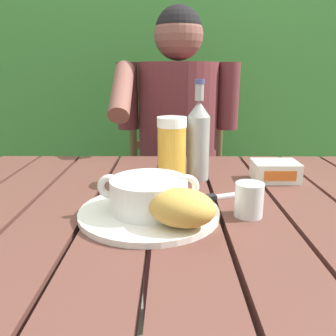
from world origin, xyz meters
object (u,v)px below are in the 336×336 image
bread_roll (182,208)px  serving_plate (149,212)px  water_glass_small (249,200)px  person_eating (177,140)px  table_knife (214,197)px  beer_glass (172,150)px  beer_bottle (198,139)px  butter_tub (275,171)px  chair_near_diner (176,183)px  soup_bowl (149,193)px

bread_roll → serving_plate: bearing=130.6°
bread_roll → water_glass_small: bread_roll is taller
person_eating → table_knife: bearing=-83.7°
beer_glass → beer_bottle: (0.07, 0.03, 0.02)m
butter_tub → table_knife: butter_tub is taller
chair_near_diner → beer_glass: bearing=-92.1°
person_eating → beer_glass: (-0.02, -0.53, 0.08)m
person_eating → butter_tub: size_ratio=10.73×
butter_tub → water_glass_small: bearing=-117.3°
beer_bottle → butter_tub: (0.20, -0.01, -0.08)m
beer_glass → table_knife: size_ratio=1.06×
person_eating → beer_bottle: person_eating is taller
chair_near_diner → beer_bottle: size_ratio=3.72×
bread_roll → table_knife: 0.19m
chair_near_diner → water_glass_small: chair_near_diner is taller
chair_near_diner → bread_roll: chair_near_diner is taller
bread_roll → beer_glass: (-0.02, 0.28, 0.04)m
chair_near_diner → soup_bowl: 0.98m
bread_roll → water_glass_small: bearing=27.4°
bread_roll → beer_glass: bearing=93.3°
chair_near_diner → serving_plate: size_ratio=3.43×
chair_near_diner → person_eating: bearing=-90.8°
beer_glass → table_knife: beer_glass is taller
chair_near_diner → bread_roll: bearing=-90.6°
person_eating → table_knife: person_eating is taller
chair_near_diner → bread_roll: 1.04m
beer_bottle → table_knife: (0.03, -0.15, -0.10)m
bread_roll → water_glass_small: (0.14, 0.07, -0.01)m
soup_bowl → water_glass_small: (0.20, -0.00, -0.01)m
chair_near_diner → table_knife: chair_near_diner is taller
beer_glass → soup_bowl: bearing=-102.3°
soup_bowl → beer_bottle: bearing=64.6°
beer_glass → beer_bottle: 0.08m
soup_bowl → table_knife: soup_bowl is taller
person_eating → soup_bowl: (-0.07, -0.74, 0.04)m
bread_roll → beer_glass: beer_glass is taller
soup_bowl → person_eating: bearing=84.6°
serving_plate → soup_bowl: soup_bowl is taller
serving_plate → table_knife: size_ratio=1.76×
person_eating → water_glass_small: person_eating is taller
serving_plate → beer_bottle: 0.29m
chair_near_diner → serving_plate: 0.97m
water_glass_small → butter_tub: (0.12, 0.23, -0.01)m
person_eating → bread_roll: size_ratio=8.44×
beer_glass → beer_bottle: beer_bottle is taller
beer_glass → butter_tub: (0.27, 0.02, -0.06)m
chair_near_diner → serving_plate: chair_near_diner is taller
serving_plate → water_glass_small: 0.20m
bread_roll → water_glass_small: 0.15m
person_eating → table_knife: size_ratio=7.77×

